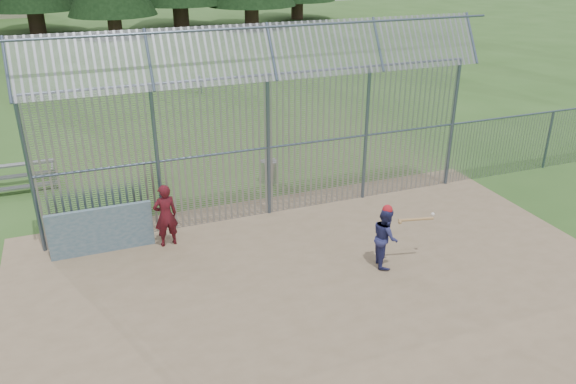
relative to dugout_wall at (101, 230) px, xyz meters
name	(u,v)px	position (x,y,z in m)	size (l,w,h in m)	color
ground	(318,275)	(4.60, -2.90, -0.62)	(120.00, 120.00, 0.00)	#2D511E
dirt_infield	(327,286)	(4.60, -3.40, -0.61)	(14.00, 10.00, 0.02)	#756047
dugout_wall	(101,230)	(0.00, 0.00, 0.00)	(2.50, 0.12, 1.20)	#38566B
batter	(385,237)	(6.25, -3.03, 0.14)	(0.72, 0.56, 1.48)	navy
onlooker	(166,215)	(1.56, -0.21, 0.23)	(0.61, 0.40, 1.66)	maroon
bg_kid_seated	(200,85)	(5.85, 14.98, -0.16)	(0.53, 0.22, 0.91)	gray
batting_gear	(396,212)	(6.45, -3.07, 0.77)	(1.38, 0.39, 0.47)	#B11721
trash_can	(269,171)	(5.35, 2.74, -0.24)	(0.56, 0.56, 0.82)	gray
bleacher	(5,179)	(-2.54, 5.03, -0.21)	(3.00, 0.95, 0.72)	gray
backstop_fence	(330,129)	(6.41, 0.53, 1.74)	(20.09, 0.81, 5.30)	#47566B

